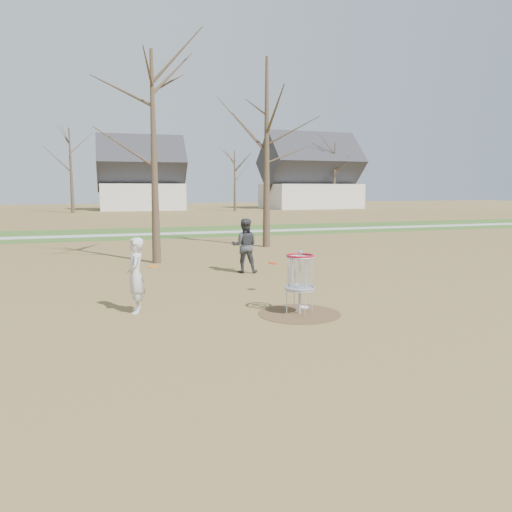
{
  "coord_description": "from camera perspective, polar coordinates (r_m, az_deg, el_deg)",
  "views": [
    {
      "loc": [
        -4.24,
        -9.76,
        2.73
      ],
      "look_at": [
        -0.5,
        1.5,
        1.1
      ],
      "focal_mm": 35.0,
      "sensor_mm": 36.0,
      "label": 1
    }
  ],
  "objects": [
    {
      "name": "player_throwing",
      "position": [
        16.06,
        -1.31,
        1.19
      ],
      "size": [
        1.02,
        0.9,
        1.75
      ],
      "primitive_type": "imported",
      "rotation": [
        0.0,
        0.0,
        2.82
      ],
      "color": "#35363A",
      "rests_on": "ground"
    },
    {
      "name": "discs_in_play",
      "position": [
        11.87,
        -4.0,
        -1.0
      ],
      "size": [
        3.41,
        1.49,
        0.3
      ],
      "color": "red",
      "rests_on": "ground"
    },
    {
      "name": "disc_golf_basket",
      "position": [
        10.79,
        5.04,
        -1.89
      ],
      "size": [
        0.64,
        0.64,
        1.35
      ],
      "color": "#9EA3AD",
      "rests_on": "ground"
    },
    {
      "name": "ground",
      "position": [
        10.98,
        4.98,
        -6.6
      ],
      "size": [
        160.0,
        160.0,
        0.0
      ],
      "primitive_type": "plane",
      "color": "brown",
      "rests_on": "ground"
    },
    {
      "name": "bare_trees",
      "position": [
        46.01,
        -11.04,
        10.93
      ],
      "size": [
        52.62,
        44.98,
        9.0
      ],
      "color": "#382B1E",
      "rests_on": "ground"
    },
    {
      "name": "green_band",
      "position": [
        31.17,
        -10.51,
        2.67
      ],
      "size": [
        160.0,
        8.0,
        0.01
      ],
      "primitive_type": "cube",
      "color": "#2D5119",
      "rests_on": "ground"
    },
    {
      "name": "houses_row",
      "position": [
        62.91,
        -10.68,
        8.41
      ],
      "size": [
        56.51,
        10.01,
        7.26
      ],
      "color": "silver",
      "rests_on": "ground"
    },
    {
      "name": "footpath",
      "position": [
        30.18,
        -10.24,
        2.53
      ],
      "size": [
        160.0,
        1.5,
        0.01
      ],
      "primitive_type": "cube",
      "color": "#9E9E99",
      "rests_on": "green_band"
    },
    {
      "name": "player_standing",
      "position": [
        11.17,
        -13.6,
        -2.19
      ],
      "size": [
        0.46,
        0.64,
        1.66
      ],
      "primitive_type": "imported",
      "rotation": [
        0.0,
        0.0,
        -1.68
      ],
      "color": "silver",
      "rests_on": "ground"
    },
    {
      "name": "disc_grounded",
      "position": [
        11.51,
        5.48,
        -5.82
      ],
      "size": [
        0.22,
        0.22,
        0.02
      ],
      "primitive_type": "cylinder",
      "color": "white",
      "rests_on": "dirt_circle"
    },
    {
      "name": "dirt_circle",
      "position": [
        10.98,
        4.98,
        -6.57
      ],
      "size": [
        1.8,
        1.8,
        0.01
      ],
      "primitive_type": "cylinder",
      "color": "#47331E",
      "rests_on": "ground"
    }
  ]
}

